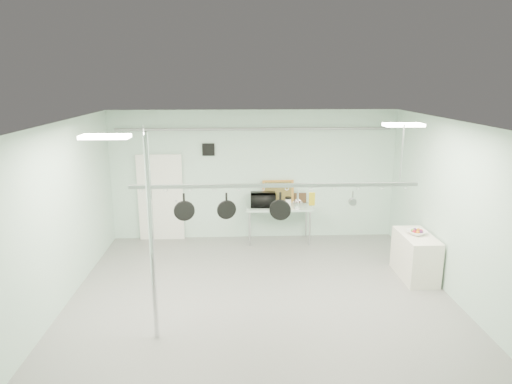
{
  "coord_description": "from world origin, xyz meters",
  "views": [
    {
      "loc": [
        -0.45,
        -7.03,
        3.92
      ],
      "look_at": [
        -0.08,
        1.0,
        1.92
      ],
      "focal_mm": 32.0,
      "sensor_mm": 36.0,
      "label": 1
    }
  ],
  "objects_px": {
    "skillet_right": "(280,206)",
    "skillet_mid": "(227,206)",
    "prep_table": "(279,209)",
    "pot_rack": "(275,184)",
    "chrome_pole": "(152,240)",
    "side_cabinet": "(415,256)",
    "microwave": "(263,200)",
    "coffee_canister": "(288,202)",
    "fruit_bowl": "(417,232)",
    "skillet_left": "(184,207)"
  },
  "relations": [
    {
      "from": "skillet_right",
      "to": "skillet_mid",
      "type": "bearing_deg",
      "value": -169.02
    },
    {
      "from": "prep_table",
      "to": "pot_rack",
      "type": "xyz_separation_m",
      "value": [
        -0.4,
        -3.3,
        1.4
      ]
    },
    {
      "from": "chrome_pole",
      "to": "pot_rack",
      "type": "relative_size",
      "value": 0.67
    },
    {
      "from": "chrome_pole",
      "to": "side_cabinet",
      "type": "distance_m",
      "value": 5.37
    },
    {
      "from": "prep_table",
      "to": "microwave",
      "type": "relative_size",
      "value": 2.66
    },
    {
      "from": "pot_rack",
      "to": "skillet_mid",
      "type": "distance_m",
      "value": 0.88
    },
    {
      "from": "pot_rack",
      "to": "coffee_canister",
      "type": "height_order",
      "value": "pot_rack"
    },
    {
      "from": "prep_table",
      "to": "skillet_right",
      "type": "xyz_separation_m",
      "value": [
        -0.31,
        -3.3,
        1.01
      ]
    },
    {
      "from": "chrome_pole",
      "to": "side_cabinet",
      "type": "bearing_deg",
      "value": 22.41
    },
    {
      "from": "coffee_canister",
      "to": "fruit_bowl",
      "type": "distance_m",
      "value": 3.19
    },
    {
      "from": "fruit_bowl",
      "to": "skillet_mid",
      "type": "relative_size",
      "value": 0.82
    },
    {
      "from": "prep_table",
      "to": "pot_rack",
      "type": "height_order",
      "value": "pot_rack"
    },
    {
      "from": "fruit_bowl",
      "to": "pot_rack",
      "type": "bearing_deg",
      "value": -159.09
    },
    {
      "from": "skillet_left",
      "to": "fruit_bowl",
      "type": "bearing_deg",
      "value": 3.64
    },
    {
      "from": "skillet_mid",
      "to": "skillet_right",
      "type": "xyz_separation_m",
      "value": [
        0.9,
        0.0,
        -0.03
      ]
    },
    {
      "from": "pot_rack",
      "to": "microwave",
      "type": "distance_m",
      "value": 3.51
    },
    {
      "from": "prep_table",
      "to": "side_cabinet",
      "type": "height_order",
      "value": "prep_table"
    },
    {
      "from": "pot_rack",
      "to": "coffee_canister",
      "type": "xyz_separation_m",
      "value": [
        0.62,
        3.3,
        -1.23
      ]
    },
    {
      "from": "fruit_bowl",
      "to": "skillet_left",
      "type": "distance_m",
      "value": 4.69
    },
    {
      "from": "skillet_mid",
      "to": "pot_rack",
      "type": "bearing_deg",
      "value": -14.45
    },
    {
      "from": "microwave",
      "to": "skillet_mid",
      "type": "relative_size",
      "value": 1.37
    },
    {
      "from": "pot_rack",
      "to": "skillet_right",
      "type": "relative_size",
      "value": 9.71
    },
    {
      "from": "side_cabinet",
      "to": "pot_rack",
      "type": "bearing_deg",
      "value": -159.55
    },
    {
      "from": "prep_table",
      "to": "microwave",
      "type": "distance_m",
      "value": 0.46
    },
    {
      "from": "fruit_bowl",
      "to": "skillet_mid",
      "type": "xyz_separation_m",
      "value": [
        -3.76,
        -1.13,
        0.92
      ]
    },
    {
      "from": "prep_table",
      "to": "fruit_bowl",
      "type": "distance_m",
      "value": 3.35
    },
    {
      "from": "pot_rack",
      "to": "microwave",
      "type": "height_order",
      "value": "pot_rack"
    },
    {
      "from": "fruit_bowl",
      "to": "skillet_mid",
      "type": "height_order",
      "value": "skillet_mid"
    },
    {
      "from": "skillet_left",
      "to": "prep_table",
      "type": "bearing_deg",
      "value": 49.42
    },
    {
      "from": "pot_rack",
      "to": "fruit_bowl",
      "type": "bearing_deg",
      "value": 20.91
    },
    {
      "from": "coffee_canister",
      "to": "skillet_right",
      "type": "height_order",
      "value": "skillet_right"
    },
    {
      "from": "prep_table",
      "to": "fruit_bowl",
      "type": "relative_size",
      "value": 4.45
    },
    {
      "from": "prep_table",
      "to": "skillet_right",
      "type": "distance_m",
      "value": 3.46
    },
    {
      "from": "side_cabinet",
      "to": "microwave",
      "type": "xyz_separation_m",
      "value": [
        -2.94,
        2.21,
        0.62
      ]
    },
    {
      "from": "chrome_pole",
      "to": "fruit_bowl",
      "type": "bearing_deg",
      "value": 22.68
    },
    {
      "from": "chrome_pole",
      "to": "skillet_left",
      "type": "relative_size",
      "value": 6.87
    },
    {
      "from": "pot_rack",
      "to": "fruit_bowl",
      "type": "height_order",
      "value": "pot_rack"
    },
    {
      "from": "coffee_canister",
      "to": "skillet_right",
      "type": "distance_m",
      "value": 3.44
    },
    {
      "from": "skillet_mid",
      "to": "skillet_right",
      "type": "height_order",
      "value": "same"
    },
    {
      "from": "pot_rack",
      "to": "microwave",
      "type": "bearing_deg",
      "value": 89.81
    },
    {
      "from": "skillet_right",
      "to": "coffee_canister",
      "type": "bearing_deg",
      "value": 91.95
    },
    {
      "from": "microwave",
      "to": "skillet_right",
      "type": "distance_m",
      "value": 3.4
    },
    {
      "from": "fruit_bowl",
      "to": "skillet_right",
      "type": "bearing_deg",
      "value": -158.46
    },
    {
      "from": "chrome_pole",
      "to": "pot_rack",
      "type": "bearing_deg",
      "value": 25.35
    },
    {
      "from": "side_cabinet",
      "to": "prep_table",
      "type": "bearing_deg",
      "value": 139.21
    },
    {
      "from": "microwave",
      "to": "coffee_canister",
      "type": "relative_size",
      "value": 3.21
    },
    {
      "from": "chrome_pole",
      "to": "pot_rack",
      "type": "distance_m",
      "value": 2.19
    },
    {
      "from": "chrome_pole",
      "to": "side_cabinet",
      "type": "height_order",
      "value": "chrome_pole"
    },
    {
      "from": "chrome_pole",
      "to": "skillet_left",
      "type": "xyz_separation_m",
      "value": [
        0.39,
        0.9,
        0.25
      ]
    },
    {
      "from": "chrome_pole",
      "to": "fruit_bowl",
      "type": "distance_m",
      "value": 5.3
    }
  ]
}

